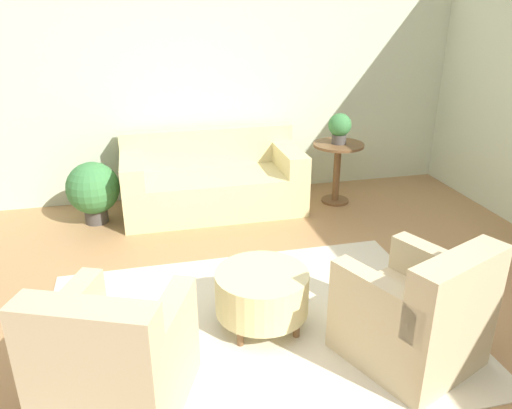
{
  "coord_description": "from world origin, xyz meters",
  "views": [
    {
      "loc": [
        -0.7,
        -2.97,
        2.26
      ],
      "look_at": [
        0.15,
        0.55,
        0.75
      ],
      "focal_mm": 35.0,
      "sensor_mm": 36.0,
      "label": 1
    }
  ],
  "objects_px": {
    "side_table": "(337,162)",
    "potted_plant_floor": "(93,189)",
    "armchair_right": "(416,316)",
    "armchair_left": "(114,362)",
    "potted_plant_on_side_table": "(340,127)",
    "ottoman_table": "(262,292)",
    "couch": "(213,182)"
  },
  "relations": [
    {
      "from": "armchair_left",
      "to": "potted_plant_floor",
      "type": "bearing_deg",
      "value": 95.55
    },
    {
      "from": "armchair_right",
      "to": "ottoman_table",
      "type": "bearing_deg",
      "value": 145.33
    },
    {
      "from": "side_table",
      "to": "potted_plant_on_side_table",
      "type": "relative_size",
      "value": 2.07
    },
    {
      "from": "armchair_left",
      "to": "side_table",
      "type": "relative_size",
      "value": 1.41
    },
    {
      "from": "armchair_left",
      "to": "side_table",
      "type": "bearing_deg",
      "value": 48.21
    },
    {
      "from": "side_table",
      "to": "potted_plant_floor",
      "type": "distance_m",
      "value": 2.73
    },
    {
      "from": "potted_plant_on_side_table",
      "to": "potted_plant_floor",
      "type": "distance_m",
      "value": 2.78
    },
    {
      "from": "couch",
      "to": "potted_plant_on_side_table",
      "type": "xyz_separation_m",
      "value": [
        1.44,
        -0.14,
        0.59
      ]
    },
    {
      "from": "armchair_right",
      "to": "side_table",
      "type": "bearing_deg",
      "value": 78.5
    },
    {
      "from": "armchair_left",
      "to": "potted_plant_floor",
      "type": "height_order",
      "value": "armchair_left"
    },
    {
      "from": "side_table",
      "to": "potted_plant_floor",
      "type": "bearing_deg",
      "value": 178.76
    },
    {
      "from": "armchair_right",
      "to": "potted_plant_on_side_table",
      "type": "xyz_separation_m",
      "value": [
        0.56,
        2.75,
        0.56
      ]
    },
    {
      "from": "ottoman_table",
      "to": "armchair_right",
      "type": "bearing_deg",
      "value": -34.67
    },
    {
      "from": "side_table",
      "to": "potted_plant_on_side_table",
      "type": "bearing_deg",
      "value": 0.0
    },
    {
      "from": "potted_plant_on_side_table",
      "to": "armchair_left",
      "type": "bearing_deg",
      "value": -131.79
    },
    {
      "from": "couch",
      "to": "side_table",
      "type": "height_order",
      "value": "couch"
    },
    {
      "from": "potted_plant_floor",
      "to": "potted_plant_on_side_table",
      "type": "bearing_deg",
      "value": -1.24
    },
    {
      "from": "armchair_left",
      "to": "potted_plant_floor",
      "type": "distance_m",
      "value": 2.82
    },
    {
      "from": "couch",
      "to": "ottoman_table",
      "type": "distance_m",
      "value": 2.28
    },
    {
      "from": "armchair_right",
      "to": "potted_plant_floor",
      "type": "xyz_separation_m",
      "value": [
        -2.17,
        2.81,
        0.03
      ]
    },
    {
      "from": "potted_plant_on_side_table",
      "to": "potted_plant_floor",
      "type": "relative_size",
      "value": 0.52
    },
    {
      "from": "armchair_right",
      "to": "side_table",
      "type": "xyz_separation_m",
      "value": [
        0.56,
        2.75,
        0.14
      ]
    },
    {
      "from": "armchair_right",
      "to": "couch",
      "type": "bearing_deg",
      "value": 106.93
    },
    {
      "from": "ottoman_table",
      "to": "potted_plant_on_side_table",
      "type": "height_order",
      "value": "potted_plant_on_side_table"
    },
    {
      "from": "ottoman_table",
      "to": "potted_plant_floor",
      "type": "height_order",
      "value": "potted_plant_floor"
    },
    {
      "from": "armchair_left",
      "to": "armchair_right",
      "type": "bearing_deg",
      "value": 0.0
    },
    {
      "from": "potted_plant_floor",
      "to": "armchair_left",
      "type": "bearing_deg",
      "value": -84.45
    },
    {
      "from": "armchair_right",
      "to": "potted_plant_floor",
      "type": "bearing_deg",
      "value": 127.69
    },
    {
      "from": "side_table",
      "to": "potted_plant_floor",
      "type": "relative_size",
      "value": 1.07
    },
    {
      "from": "armchair_left",
      "to": "side_table",
      "type": "xyz_separation_m",
      "value": [
        2.46,
        2.75,
        0.14
      ]
    },
    {
      "from": "side_table",
      "to": "potted_plant_on_side_table",
      "type": "distance_m",
      "value": 0.42
    },
    {
      "from": "potted_plant_on_side_table",
      "to": "armchair_right",
      "type": "bearing_deg",
      "value": -101.5
    }
  ]
}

